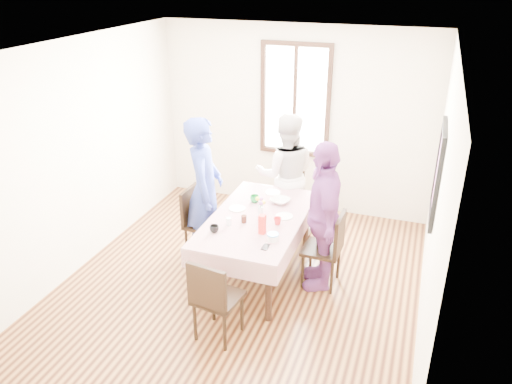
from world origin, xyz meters
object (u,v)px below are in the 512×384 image
(dining_table, at_px, (257,246))
(chair_near, at_px, (218,297))
(chair_far, at_px, (285,199))
(person_right, at_px, (322,216))
(chair_left, at_px, (204,224))
(person_far, at_px, (286,174))
(chair_right, at_px, (322,249))
(person_left, at_px, (204,190))

(dining_table, bearing_deg, chair_near, -90.00)
(chair_far, bearing_deg, person_right, 124.08)
(chair_left, bearing_deg, dining_table, 80.29)
(dining_table, distance_m, chair_left, 0.78)
(person_far, bearing_deg, dining_table, 72.04)
(chair_left, xyz_separation_m, person_right, (1.50, -0.11, 0.42))
(chair_near, distance_m, person_far, 2.37)
(chair_right, distance_m, person_far, 1.40)
(person_far, height_order, person_right, person_right)
(chair_near, bearing_deg, person_far, 98.34)
(dining_table, relative_size, chair_near, 1.88)
(chair_left, bearing_deg, person_right, 88.12)
(chair_far, height_order, person_right, person_right)
(chair_left, bearing_deg, person_left, 92.19)
(chair_right, relative_size, person_far, 0.54)
(chair_far, bearing_deg, chair_left, 53.84)
(person_left, distance_m, person_far, 1.24)
(chair_far, bearing_deg, person_far, 90.67)
(chair_far, distance_m, person_left, 1.34)
(dining_table, relative_size, chair_left, 1.88)
(chair_right, height_order, person_right, person_right)
(chair_right, xyz_separation_m, chair_far, (-0.76, 1.12, 0.00))
(chair_far, bearing_deg, dining_table, 90.67)
(chair_left, xyz_separation_m, chair_far, (0.76, 1.02, 0.00))
(chair_left, bearing_deg, chair_right, 88.17)
(chair_left, height_order, chair_right, same)
(chair_right, height_order, chair_near, same)
(chair_far, distance_m, chair_near, 2.36)
(chair_left, relative_size, chair_far, 1.00)
(chair_far, xyz_separation_m, person_left, (-0.74, -1.02, 0.46))
(chair_right, height_order, person_far, person_far)
(chair_near, distance_m, person_right, 1.50)
(dining_table, relative_size, person_left, 0.93)
(chair_right, xyz_separation_m, chair_near, (-0.76, -1.23, 0.00))
(dining_table, height_order, person_far, person_far)
(chair_left, height_order, chair_far, same)
(person_left, bearing_deg, chair_far, -53.55)
(person_far, xyz_separation_m, person_right, (0.74, -1.10, 0.03))
(chair_right, distance_m, chair_far, 1.36)
(chair_right, relative_size, person_right, 0.52)
(chair_near, bearing_deg, chair_far, 98.34)
(dining_table, relative_size, person_right, 0.98)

